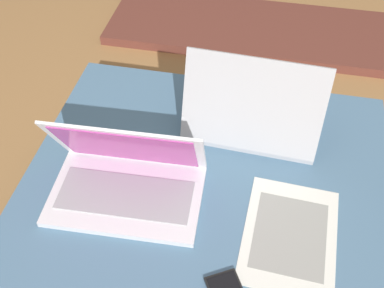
{
  "coord_description": "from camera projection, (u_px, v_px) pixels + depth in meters",
  "views": [
    {
      "loc": [
        0.1,
        -0.69,
        1.29
      ],
      "look_at": [
        -0.05,
        0.05,
        0.47
      ],
      "focal_mm": 42.0,
      "sensor_mm": 36.0,
      "label": 1
    }
  ],
  "objects": [
    {
      "name": "ground_plane",
      "position": [
        204.0,
        258.0,
        1.42
      ],
      "size": [
        14.0,
        14.0,
        0.0
      ],
      "primitive_type": "plane",
      "color": "#9E7042"
    },
    {
      "name": "ottoman",
      "position": [
        205.0,
        224.0,
        1.28
      ],
      "size": [
        0.93,
        0.82,
        0.39
      ],
      "color": "#2A3D4E",
      "rests_on": "ground_plane"
    },
    {
      "name": "laptop_near",
      "position": [
        127.0,
        179.0,
        1.08
      ],
      "size": [
        0.38,
        0.25,
        0.22
      ],
      "rotation": [
        0.0,
        0.0,
        0.04
      ],
      "color": "silver",
      "rests_on": "ottoman"
    },
    {
      "name": "laptop_far",
      "position": [
        252.0,
        114.0,
        1.22
      ],
      "size": [
        0.37,
        0.27,
        0.26
      ],
      "rotation": [
        0.0,
        0.0,
        3.09
      ],
      "color": "#B7B7BC",
      "rests_on": "ottoman"
    },
    {
      "name": "paper_sheet",
      "position": [
        290.0,
        235.0,
        1.03
      ],
      "size": [
        0.23,
        0.31,
        0.0
      ],
      "rotation": [
        0.0,
        0.0,
        -0.05
      ],
      "color": "silver",
      "rests_on": "ottoman"
    },
    {
      "name": "fireplace_hearth",
      "position": [
        249.0,
        28.0,
        2.26
      ],
      "size": [
        1.4,
        0.5,
        0.04
      ],
      "color": "brown",
      "rests_on": "ground_plane"
    }
  ]
}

